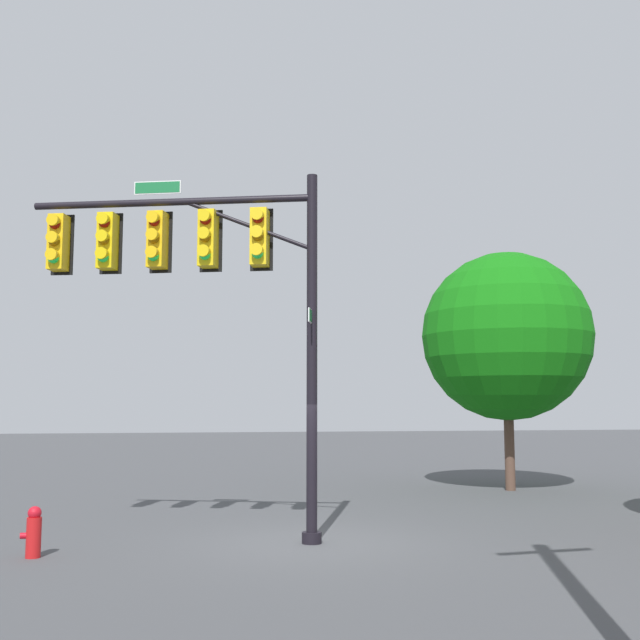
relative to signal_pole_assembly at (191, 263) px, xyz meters
name	(u,v)px	position (x,y,z in m)	size (l,w,h in m)	color
ground_plane	(312,543)	(-2.24, 0.69, -5.21)	(120.00, 120.00, 0.00)	#444549
signal_pole_assembly	(191,263)	(0.00, 0.00, 0.00)	(5.48, 2.27, 6.86)	black
fire_hydrant	(34,532)	(2.49, 1.10, -4.80)	(0.33, 0.24, 0.83)	red
tree_near	(506,336)	(-9.60, -6.76, -0.64)	(5.08, 5.08, 7.12)	brown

